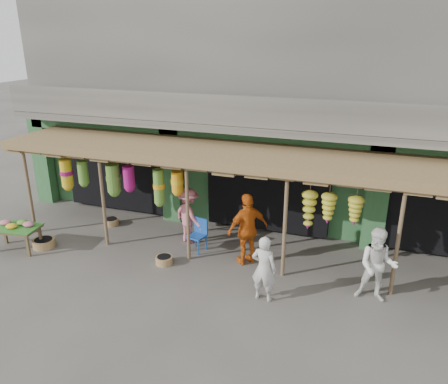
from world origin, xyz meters
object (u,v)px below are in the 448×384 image
(person_front, at_px, (264,269))
(person_vendor, at_px, (248,229))
(flower_table, at_px, (15,228))
(person_right, at_px, (377,265))
(blue_chair, at_px, (198,233))
(person_shopper, at_px, (189,216))

(person_front, distance_m, person_vendor, 1.68)
(flower_table, distance_m, person_right, 9.31)
(blue_chair, distance_m, person_front, 2.86)
(person_front, distance_m, person_shopper, 3.40)
(person_shopper, bearing_deg, blue_chair, 170.90)
(blue_chair, xyz_separation_m, person_right, (4.60, -0.93, 0.36))
(person_front, xyz_separation_m, person_vendor, (-0.80, 1.47, 0.18))
(flower_table, distance_m, person_shopper, 4.70)
(person_right, bearing_deg, flower_table, -175.53)
(person_vendor, relative_size, person_shopper, 1.18)
(flower_table, xyz_separation_m, blue_chair, (4.69, 1.64, -0.15))
(person_right, bearing_deg, person_vendor, 168.03)
(flower_table, relative_size, person_front, 0.93)
(flower_table, relative_size, person_right, 0.83)
(person_right, xyz_separation_m, person_shopper, (-5.03, 1.28, -0.05))
(person_right, distance_m, person_vendor, 3.21)
(person_vendor, height_order, person_shopper, person_vendor)
(person_front, xyz_separation_m, person_right, (2.33, 0.79, 0.09))
(person_front, height_order, person_shopper, person_shopper)
(blue_chair, bearing_deg, person_front, -23.92)
(flower_table, xyz_separation_m, person_vendor, (6.15, 1.38, 0.30))
(blue_chair, bearing_deg, person_vendor, 3.27)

